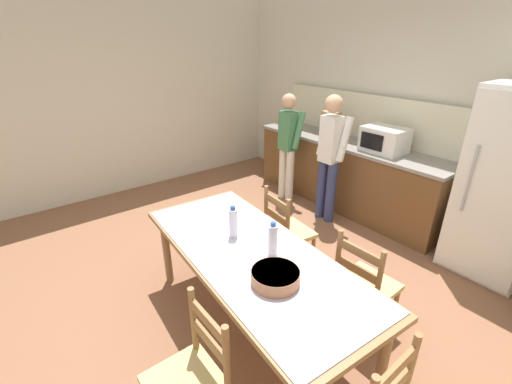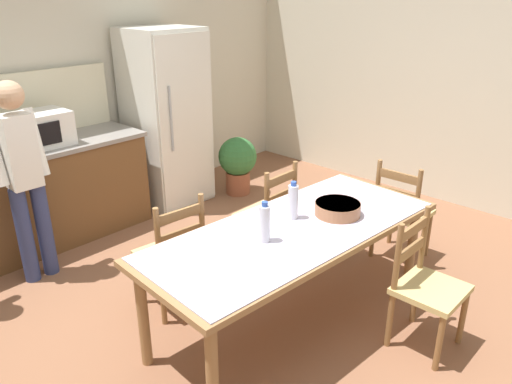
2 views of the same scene
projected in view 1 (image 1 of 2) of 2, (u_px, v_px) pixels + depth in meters
The scene contains 17 objects.
ground_plane at pixel (253, 296), 3.23m from camera, with size 8.32×8.32×0.00m, color brown.
wall_back at pixel (427, 108), 4.12m from camera, with size 6.52×0.12×2.90m, color beige.
wall_left at pixel (116, 96), 4.97m from camera, with size 0.12×5.20×2.90m, color beige.
kitchen_counter at pixel (345, 173), 4.84m from camera, with size 2.90×0.66×0.93m.
counter_splashback at pixel (365, 116), 4.69m from camera, with size 2.86×0.03×0.60m, color beige.
refrigerator at pixel (508, 186), 3.25m from camera, with size 0.72×0.73×1.87m.
microwave at pixel (384, 140), 4.18m from camera, with size 0.50×0.39×0.30m.
paper_bag at pixel (330, 125), 4.78m from camera, with size 0.24×0.16×0.36m, color tan.
dining_table at pixel (252, 260), 2.59m from camera, with size 2.22×1.03×0.76m.
bottle_near_centre at pixel (233, 222), 2.71m from camera, with size 0.07×0.07×0.27m.
bottle_off_centre at pixel (273, 240), 2.48m from camera, with size 0.07×0.07×0.27m.
serving_bowl at pixel (275, 276), 2.22m from camera, with size 0.32×0.32×0.09m.
chair_side_near_right at pixel (191, 380), 1.95m from camera, with size 0.42×0.40×0.91m.
chair_side_far_right at pixel (364, 285), 2.69m from camera, with size 0.43×0.41×0.91m.
chair_side_far_left at pixel (287, 232), 3.43m from camera, with size 0.46×0.44×0.91m.
person_at_sink at pixel (288, 142), 4.84m from camera, with size 0.39×0.27×1.54m.
person_at_counter at pixel (330, 153), 4.25m from camera, with size 0.41×0.28×1.62m.
Camera 1 is at (2.02, -1.54, 2.22)m, focal length 24.00 mm.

